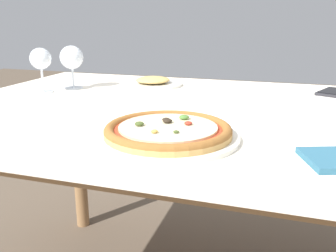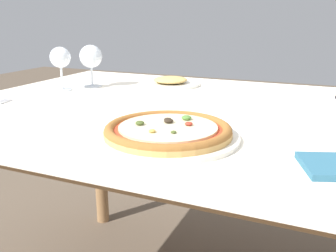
% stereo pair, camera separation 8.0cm
% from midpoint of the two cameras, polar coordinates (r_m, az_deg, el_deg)
% --- Properties ---
extents(dining_table, '(1.43, 1.06, 0.74)m').
position_cam_midpoint_polar(dining_table, '(1.11, 5.10, -1.19)').
color(dining_table, '#997047').
rests_on(dining_table, ground_plane).
extents(pizza_plate, '(0.31, 0.31, 0.04)m').
position_cam_midpoint_polar(pizza_plate, '(0.81, 2.83, -0.93)').
color(pizza_plate, white).
rests_on(pizza_plate, dining_table).
extents(wine_glass_far_left, '(0.08, 0.08, 0.16)m').
position_cam_midpoint_polar(wine_glass_far_left, '(1.43, -10.09, 10.25)').
color(wine_glass_far_left, silver).
rests_on(wine_glass_far_left, dining_table).
extents(wine_glass_far_right, '(0.07, 0.07, 0.15)m').
position_cam_midpoint_polar(wine_glass_far_right, '(1.38, -14.49, 9.86)').
color(wine_glass_far_right, silver).
rests_on(wine_glass_far_right, dining_table).
extents(side_plate, '(0.22, 0.22, 0.03)m').
position_cam_midpoint_polar(side_plate, '(1.45, 1.97, 6.68)').
color(side_plate, white).
rests_on(side_plate, dining_table).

